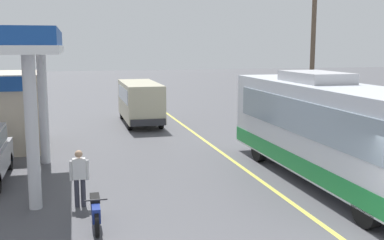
# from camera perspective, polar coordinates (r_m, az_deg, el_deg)

# --- Properties ---
(ground) EXTENTS (120.00, 120.00, 0.00)m
(ground) POSITION_cam_1_polar(r_m,az_deg,el_deg) (29.31, -1.93, -0.01)
(ground) COLOR #4C4C51
(lane_divider_stripe) EXTENTS (0.16, 50.00, 0.01)m
(lane_divider_stripe) POSITION_cam_1_polar(r_m,az_deg,el_deg) (24.52, 0.55, -1.77)
(lane_divider_stripe) COLOR #D8CC4C
(lane_divider_stripe) RESTS_ON ground
(coach_bus_main) EXTENTS (2.60, 11.04, 3.69)m
(coach_bus_main) POSITION_cam_1_polar(r_m,az_deg,el_deg) (16.39, 16.17, -1.45)
(coach_bus_main) COLOR silver
(coach_bus_main) RESTS_ON ground
(minibus_opposing_lane) EXTENTS (2.04, 6.13, 2.44)m
(minibus_opposing_lane) POSITION_cam_1_polar(r_m,az_deg,el_deg) (27.98, -6.31, 2.55)
(minibus_opposing_lane) COLOR #BFB799
(minibus_opposing_lane) RESTS_ON ground
(motorcycle_parked_forecourt) EXTENTS (0.55, 1.80, 0.92)m
(motorcycle_parked_forecourt) POSITION_cam_1_polar(r_m,az_deg,el_deg) (12.44, -11.62, -10.66)
(motorcycle_parked_forecourt) COLOR black
(motorcycle_parked_forecourt) RESTS_ON ground
(pedestrian_near_pump) EXTENTS (0.55, 0.22, 1.66)m
(pedestrian_near_pump) POSITION_cam_1_polar(r_m,az_deg,el_deg) (13.91, -13.48, -6.51)
(pedestrian_near_pump) COLOR #33333F
(pedestrian_near_pump) RESTS_ON ground
(utility_pole_roadside) EXTENTS (1.80, 0.24, 8.12)m
(utility_pole_roadside) POSITION_cam_1_polar(r_m,az_deg,el_deg) (24.90, 14.40, 7.93)
(utility_pole_roadside) COLOR brown
(utility_pole_roadside) RESTS_ON ground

